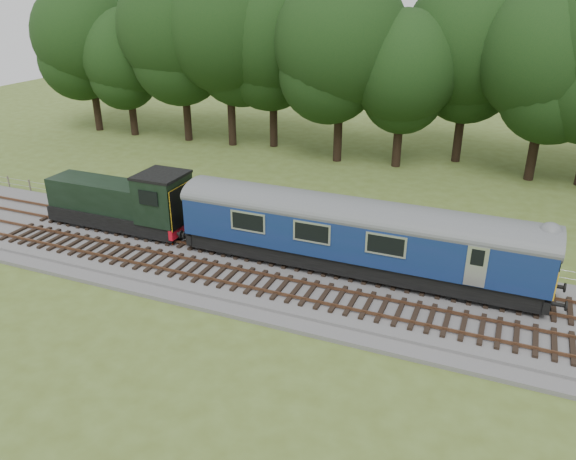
% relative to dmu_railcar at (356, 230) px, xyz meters
% --- Properties ---
extents(ground, '(120.00, 120.00, 0.00)m').
position_rel_dmu_railcar_xyz_m(ground, '(-2.68, -1.40, -2.61)').
color(ground, '#4C5B21').
rests_on(ground, ground).
extents(ballast, '(70.00, 7.00, 0.35)m').
position_rel_dmu_railcar_xyz_m(ballast, '(-2.68, -1.40, -2.43)').
color(ballast, '#4C4C4F').
rests_on(ballast, ground).
extents(track_north, '(67.20, 2.40, 0.21)m').
position_rel_dmu_railcar_xyz_m(track_north, '(-2.68, -0.00, -2.19)').
color(track_north, black).
rests_on(track_north, ballast).
extents(track_south, '(67.20, 2.40, 0.21)m').
position_rel_dmu_railcar_xyz_m(track_south, '(-2.68, -3.00, -2.19)').
color(track_south, black).
rests_on(track_south, ballast).
extents(fence, '(64.00, 0.12, 1.00)m').
position_rel_dmu_railcar_xyz_m(fence, '(-2.68, 3.10, -2.61)').
color(fence, '#6B6054').
rests_on(fence, ground).
extents(tree_line, '(70.00, 8.00, 18.00)m').
position_rel_dmu_railcar_xyz_m(tree_line, '(-2.68, 20.60, -2.61)').
color(tree_line, black).
rests_on(tree_line, ground).
extents(dmu_railcar, '(18.05, 2.86, 3.88)m').
position_rel_dmu_railcar_xyz_m(dmu_railcar, '(0.00, 0.00, 0.00)').
color(dmu_railcar, black).
rests_on(dmu_railcar, ground).
extents(shunter_loco, '(8.92, 2.60, 3.38)m').
position_rel_dmu_railcar_xyz_m(shunter_loco, '(-13.93, 0.00, -0.63)').
color(shunter_loco, black).
rests_on(shunter_loco, ground).
extents(worker, '(0.72, 0.65, 1.64)m').
position_rel_dmu_railcar_xyz_m(worker, '(-10.38, -0.91, -1.43)').
color(worker, '#FF4A0D').
rests_on(worker, ballast).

